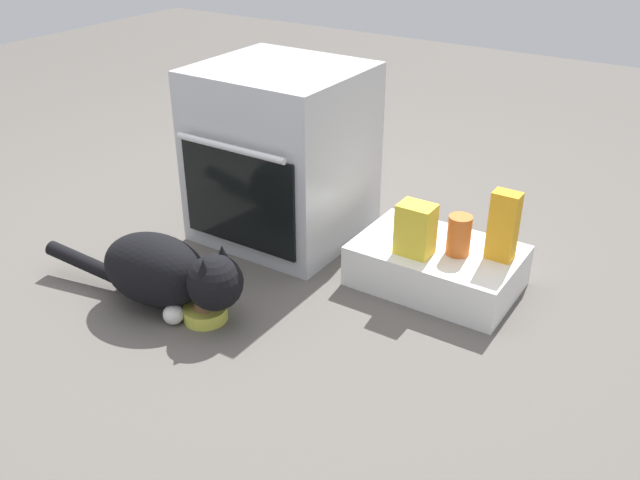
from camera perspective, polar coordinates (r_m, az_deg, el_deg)
The scene contains 8 objects.
ground at distance 2.52m, azimuth -8.36°, elevation -3.17°, with size 8.00×8.00×0.00m, color #56514C.
oven at distance 2.68m, azimuth -3.18°, elevation 7.09°, with size 0.58×0.59×0.67m.
pantry_cabinet at distance 2.46m, azimuth 9.59°, elevation -2.10°, with size 0.56×0.37×0.15m, color white.
food_bowl at distance 2.30m, azimuth -9.46°, elevation -5.85°, with size 0.15×0.15×0.08m.
cat at distance 2.32m, azimuth -12.61°, elevation -2.61°, with size 0.82×0.28×0.26m.
snack_bag at distance 2.33m, azimuth 7.90°, elevation 0.88°, with size 0.12×0.09×0.18m, color yellow.
juice_carton at distance 2.34m, azimuth 14.90°, elevation 1.12°, with size 0.09×0.06×0.24m, color orange.
sauce_jar at distance 2.36m, azimuth 11.41°, elevation 0.39°, with size 0.08×0.08×0.14m, color #D16023.
Camera 1 is at (1.46, -1.58, 1.30)m, focal length 38.75 mm.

